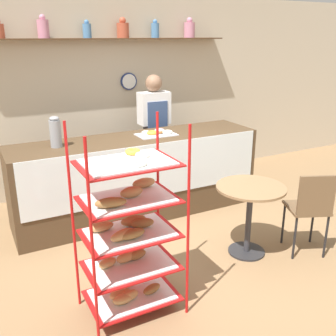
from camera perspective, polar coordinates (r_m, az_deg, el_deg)
name	(u,v)px	position (r m, az deg, el deg)	size (l,w,h in m)	color
ground_plane	(187,258)	(4.11, 2.84, -12.97)	(14.00, 14.00, 0.00)	olive
back_wall	(104,93)	(5.74, -9.29, 10.63)	(10.00, 0.30, 2.70)	beige
display_counter	(138,176)	(4.88, -4.31, -1.20)	(3.04, 0.74, 1.00)	#4C3823
pastry_rack	(129,236)	(3.13, -5.68, -9.76)	(0.77, 0.54, 1.58)	#B71414
person_worker	(154,129)	(5.55, -2.00, 5.75)	(0.43, 0.24, 1.66)	#282833
cafe_table	(250,203)	(4.04, 11.79, -5.06)	(0.69, 0.69, 0.74)	#262628
cafe_chair	(311,205)	(4.17, 20.02, -5.07)	(0.50, 0.50, 0.90)	black
coffee_carafe	(55,132)	(4.44, -16.03, 5.03)	(0.12, 0.12, 0.34)	gray
donut_tray_counter	(157,133)	(4.85, -1.60, 5.10)	(0.47, 0.30, 0.05)	silver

